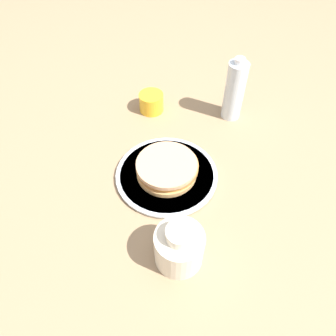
{
  "coord_description": "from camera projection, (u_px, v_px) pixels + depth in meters",
  "views": [
    {
      "loc": [
        -0.51,
        -0.31,
        0.74
      ],
      "look_at": [
        0.0,
        -0.0,
        0.03
      ],
      "focal_mm": 35.0,
      "sensor_mm": 36.0,
      "label": 1
    }
  ],
  "objects": [
    {
      "name": "water_bottle_near",
      "position": [
        234.0,
        91.0,
        1.04
      ],
      "size": [
        0.06,
        0.06,
        0.22
      ],
      "color": "silver",
      "rests_on": "ground_plane"
    },
    {
      "name": "juice_glass",
      "position": [
        151.0,
        102.0,
        1.11
      ],
      "size": [
        0.08,
        0.08,
        0.06
      ],
      "color": "yellow",
      "rests_on": "ground_plane"
    },
    {
      "name": "cream_jug",
      "position": [
        179.0,
        247.0,
        0.74
      ],
      "size": [
        0.11,
        0.11,
        0.12
      ],
      "color": "beige",
      "rests_on": "ground_plane"
    },
    {
      "name": "pancake_stack",
      "position": [
        168.0,
        168.0,
        0.92
      ],
      "size": [
        0.18,
        0.17,
        0.04
      ],
      "color": "tan",
      "rests_on": "plate"
    },
    {
      "name": "plate",
      "position": [
        168.0,
        174.0,
        0.94
      ],
      "size": [
        0.29,
        0.29,
        0.01
      ],
      "color": "silver",
      "rests_on": "ground_plane"
    },
    {
      "name": "ground_plane",
      "position": [
        167.0,
        176.0,
        0.95
      ],
      "size": [
        4.0,
        4.0,
        0.0
      ],
      "primitive_type": "plane",
      "color": "#9E7F5B"
    }
  ]
}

